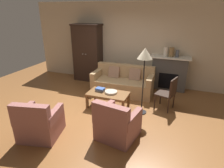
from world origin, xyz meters
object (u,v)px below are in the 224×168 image
at_px(fireplace, 169,73).
at_px(couch, 123,83).
at_px(fruit_bowl, 111,92).
at_px(armchair_near_left, 40,124).
at_px(armchair_near_right, 117,124).
at_px(book_stack, 100,90).
at_px(mantel_vase_cream, 166,52).
at_px(mantel_vase_bronze, 172,52).
at_px(coffee_table, 108,95).
at_px(floor_lamp, 145,58).
at_px(mantel_vase_slate, 177,54).
at_px(side_chair_wooden, 169,92).
at_px(armoire, 88,53).

bearing_deg(fireplace, couch, -149.66).
relative_size(fruit_bowl, armchair_near_left, 0.36).
xyz_separation_m(fruit_bowl, armchair_near_right, (0.59, -1.22, -0.13)).
distance_m(fruit_bowl, book_stack, 0.33).
bearing_deg(book_stack, couch, 73.04).
bearing_deg(mantel_vase_cream, mantel_vase_bronze, 0.00).
xyz_separation_m(couch, mantel_vase_bronze, (1.35, 0.77, 0.95)).
bearing_deg(mantel_vase_cream, armchair_near_right, -100.52).
bearing_deg(coffee_table, floor_lamp, 0.92).
height_order(fireplace, mantel_vase_slate, mantel_vase_slate).
distance_m(coffee_table, mantel_vase_bronze, 2.53).
bearing_deg(fruit_bowl, floor_lamp, -1.10).
height_order(coffee_table, side_chair_wooden, side_chair_wooden).
relative_size(fireplace, armchair_near_right, 1.42).
height_order(fireplace, book_stack, fireplace).
relative_size(fireplace, mantel_vase_bronze, 4.23).
bearing_deg(mantel_vase_bronze, floor_lamp, -104.61).
bearing_deg(floor_lamp, couch, 127.89).
height_order(armoire, fruit_bowl, armoire).
xyz_separation_m(mantel_vase_cream, side_chair_wooden, (0.30, -1.46, -0.76)).
bearing_deg(armoire, armchair_near_left, -79.18).
height_order(fireplace, coffee_table, fireplace).
relative_size(book_stack, mantel_vase_cream, 0.86).
height_order(couch, mantel_vase_bronze, mantel_vase_bronze).
bearing_deg(coffee_table, book_stack, 169.41).
bearing_deg(coffee_table, couch, 86.23).
relative_size(armchair_near_left, side_chair_wooden, 1.02).
relative_size(armoire, book_stack, 7.98).
xyz_separation_m(couch, mantel_vase_cream, (1.17, 0.77, 0.95)).
distance_m(fruit_bowl, side_chair_wooden, 1.52).
relative_size(mantel_vase_cream, side_chair_wooden, 0.33).
xyz_separation_m(coffee_table, mantel_vase_cream, (1.24, 1.89, 0.90)).
bearing_deg(fruit_bowl, armchair_near_left, -117.71).
xyz_separation_m(coffee_table, side_chair_wooden, (1.54, 0.43, 0.15)).
height_order(armoire, coffee_table, armoire).
relative_size(book_stack, side_chair_wooden, 0.29).
distance_m(fireplace, book_stack, 2.51).
xyz_separation_m(couch, floor_lamp, (0.86, -1.10, 1.15)).
distance_m(mantel_vase_cream, side_chair_wooden, 1.67).
bearing_deg(armchair_near_right, armoire, 126.02).
relative_size(armchair_near_left, armchair_near_right, 1.03).
distance_m(fireplace, side_chair_wooden, 1.48).
xyz_separation_m(armoire, armchair_near_right, (2.20, -3.02, -0.72)).
bearing_deg(floor_lamp, fireplace, 75.52).
relative_size(armoire, mantel_vase_cream, 6.88).
bearing_deg(book_stack, fruit_bowl, -2.78).
bearing_deg(floor_lamp, coffee_table, -179.08).
xyz_separation_m(mantel_vase_bronze, mantel_vase_slate, (0.18, 0.00, -0.03)).
bearing_deg(armchair_near_right, mantel_vase_cream, 79.48).
relative_size(side_chair_wooden, floor_lamp, 0.53).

